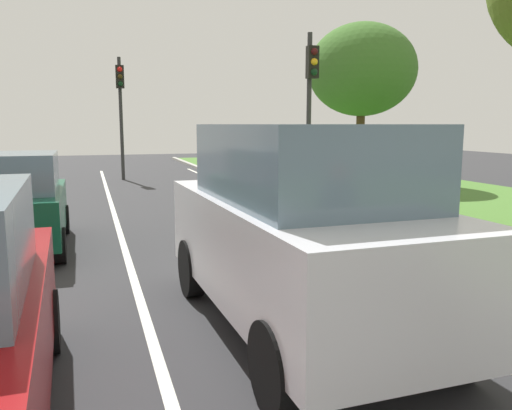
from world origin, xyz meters
The scene contains 10 objects.
ground_plane centered at (0.00, 14.00, 0.00)m, with size 60.00×60.00×0.00m, color #2D2D30.
lane_line_center centered at (-0.70, 14.00, 0.00)m, with size 0.12×32.00×0.01m, color silver.
lane_line_right_edge centered at (3.60, 14.00, 0.00)m, with size 0.12×32.00×0.01m, color silver.
grass_verge_right centered at (8.50, 14.00, 0.03)m, with size 9.00×48.00×0.06m, color #47752D.
curb_right centered at (4.10, 14.00, 0.06)m, with size 0.24×48.00×0.12m, color #9E9B93.
car_suv_ahead centered at (0.91, 8.41, 1.17)m, with size 2.08×4.56×2.28m.
car_hatchback_far centered at (-2.56, 13.41, 0.88)m, with size 1.77×3.72×1.78m.
traffic_light_near_right centered at (4.93, 17.41, 3.22)m, with size 0.32×0.50×4.87m.
traffic_light_far_median centered at (0.08, 25.40, 3.29)m, with size 0.32×0.50×4.94m.
tree_roadside_far centered at (8.62, 21.15, 4.27)m, with size 4.03×4.03×6.00m.
Camera 1 is at (-1.25, 3.23, 2.28)m, focal length 36.78 mm.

